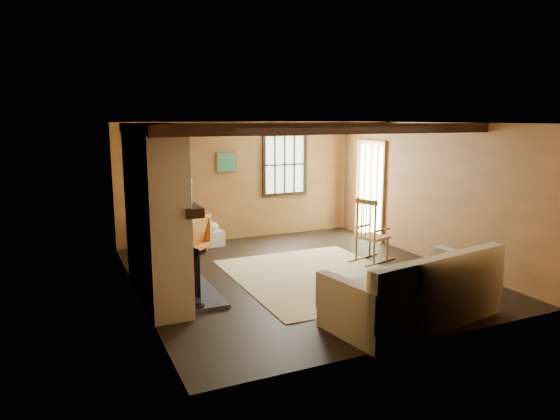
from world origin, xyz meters
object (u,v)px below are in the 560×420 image
fireplace (156,219)px  armchair (181,234)px  laundry_basket (210,238)px  rocking_chair (371,235)px  sofa (416,295)px

fireplace → armchair: fireplace is taller
fireplace → armchair: size_ratio=2.95×
fireplace → armchair: (0.81, 2.06, -0.73)m
laundry_basket → armchair: armchair is taller
fireplace → laundry_basket: bearing=58.8°
rocking_chair → sofa: 2.61m
laundry_basket → fireplace: bearing=-121.2°
rocking_chair → armchair: rocking_chair is taller
rocking_chair → armchair: 3.44m
fireplace → sofa: bearing=-39.6°
fireplace → laundry_basket: (1.45, 2.39, -0.95)m
laundry_basket → armchair: 0.75m
rocking_chair → sofa: size_ratio=0.47×
rocking_chair → fireplace: bearing=74.8°
rocking_chair → laundry_basket: 3.17m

